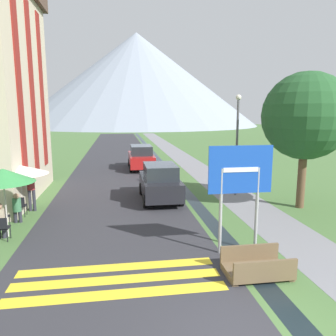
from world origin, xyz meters
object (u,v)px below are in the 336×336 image
cafe_umbrella_front_green (3,176)px  person_standing_terrace (31,188)px  cafe_chair_nearest (2,227)px  cafe_umbrella_middle_white (19,170)px  parked_car_near (160,182)px  cafe_chair_middle (20,205)px  parked_car_far (141,157)px  road_sign (240,181)px  person_seated_far (0,219)px  tree_by_path (306,116)px  cafe_chair_near_left (2,216)px  person_seated_near (17,206)px  streetlamp (237,137)px  footbridge (257,267)px

cafe_umbrella_front_green → person_standing_terrace: bearing=88.1°
cafe_chair_nearest → cafe_umbrella_middle_white: bearing=103.8°
parked_car_near → cafe_chair_middle: (-6.09, -1.71, -0.40)m
parked_car_far → person_standing_terrace: bearing=-119.0°
parked_car_near → parked_car_far: (-0.29, 9.04, 0.00)m
road_sign → person_standing_terrace: bearing=143.7°
parked_car_near → cafe_chair_middle: parked_car_near is taller
parked_car_far → person_standing_terrace: size_ratio=2.44×
parked_car_near → person_seated_far: (-6.09, -4.09, -0.21)m
parked_car_far → parked_car_near: bearing=-88.2°
road_sign → tree_by_path: tree_by_path is taller
cafe_chair_near_left → person_seated_near: size_ratio=0.71×
streetlamp → footbridge: bearing=-106.4°
cafe_chair_middle → person_seated_far: size_ratio=0.67×
cafe_chair_middle → person_standing_terrace: person_standing_terrace is taller
cafe_chair_near_left → tree_by_path: size_ratio=0.14×
cafe_chair_middle → person_seated_far: person_seated_far is taller
parked_car_far → cafe_chair_near_left: size_ratio=5.18×
cafe_umbrella_front_green → person_standing_terrace: cafe_umbrella_front_green is taller
streetlamp → cafe_chair_nearest: bearing=-154.2°
streetlamp → cafe_chair_middle: bearing=-168.1°
cafe_umbrella_front_green → parked_car_far: bearing=66.6°
person_seated_near → person_standing_terrace: person_standing_terrace is taller
parked_car_far → cafe_chair_middle: parked_car_far is taller
parked_car_far → person_standing_terrace: (-5.53, -9.98, 0.14)m
cafe_chair_nearest → person_standing_terrace: person_standing_terrace is taller
parked_car_far → person_seated_near: size_ratio=3.70×
cafe_umbrella_front_green → cafe_umbrella_middle_white: 2.64m
parked_car_far → tree_by_path: 13.38m
cafe_chair_middle → person_standing_terrace: (0.28, 0.77, 0.54)m
cafe_umbrella_middle_white → person_seated_near: 1.70m
cafe_chair_near_left → cafe_chair_middle: (0.26, 1.43, 0.00)m
cafe_umbrella_middle_white → person_seated_far: (0.03, -2.74, -1.24)m
tree_by_path → cafe_chair_near_left: bearing=-175.8°
parked_car_far → cafe_chair_nearest: 14.59m
road_sign → parked_car_near: size_ratio=0.85×
cafe_umbrella_middle_white → person_seated_near: (0.12, -1.11, -1.28)m
road_sign → person_seated_near: bearing=152.6°
person_standing_terrace → tree_by_path: size_ratio=0.30×
cafe_umbrella_front_green → person_seated_far: bearing=-143.9°
cafe_chair_nearest → streetlamp: 11.41m
parked_car_far → streetlamp: size_ratio=0.85×
cafe_chair_near_left → person_seated_far: 1.00m
footbridge → person_seated_far: person_seated_far is taller
parked_car_near → cafe_chair_nearest: 7.41m
person_standing_terrace → streetlamp: bearing=7.9°
cafe_chair_middle → person_seated_near: (0.09, -0.75, 0.15)m
cafe_chair_nearest → person_standing_terrace: bearing=98.3°
footbridge → parked_car_near: size_ratio=0.43×
cafe_umbrella_front_green → tree_by_path: (12.11, 1.74, 1.95)m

